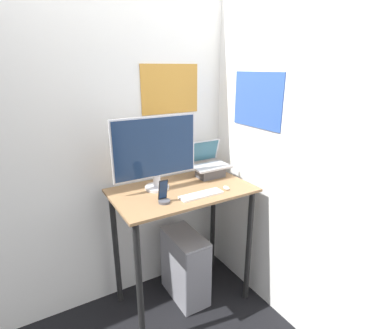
{
  "coord_description": "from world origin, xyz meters",
  "views": [
    {
      "loc": [
        -1.0,
        -1.52,
        1.88
      ],
      "look_at": [
        0.09,
        0.31,
        1.19
      ],
      "focal_mm": 28.0,
      "sensor_mm": 36.0,
      "label": 1
    }
  ],
  "objects_px": {
    "mouse": "(226,188)",
    "computer_tower": "(185,266)",
    "monitor": "(156,153)",
    "laptop": "(209,167)",
    "keyboard": "(201,195)",
    "cell_phone": "(164,197)"
  },
  "relations": [
    {
      "from": "monitor",
      "to": "mouse",
      "type": "xyz_separation_m",
      "value": [
        0.44,
        -0.28,
        -0.27
      ]
    },
    {
      "from": "keyboard",
      "to": "computer_tower",
      "type": "relative_size",
      "value": 0.56
    },
    {
      "from": "keyboard",
      "to": "cell_phone",
      "type": "distance_m",
      "value": 0.28
    },
    {
      "from": "laptop",
      "to": "monitor",
      "type": "height_order",
      "value": "monitor"
    },
    {
      "from": "cell_phone",
      "to": "computer_tower",
      "type": "bearing_deg",
      "value": 34.11
    },
    {
      "from": "mouse",
      "to": "computer_tower",
      "type": "bearing_deg",
      "value": 139.55
    },
    {
      "from": "monitor",
      "to": "laptop",
      "type": "bearing_deg",
      "value": 3.02
    },
    {
      "from": "keyboard",
      "to": "mouse",
      "type": "relative_size",
      "value": 5.57
    },
    {
      "from": "laptop",
      "to": "mouse",
      "type": "bearing_deg",
      "value": -99.24
    },
    {
      "from": "monitor",
      "to": "cell_phone",
      "type": "relative_size",
      "value": 3.97
    },
    {
      "from": "mouse",
      "to": "computer_tower",
      "type": "xyz_separation_m",
      "value": [
        -0.24,
        0.21,
        -0.73
      ]
    },
    {
      "from": "keyboard",
      "to": "computer_tower",
      "type": "xyz_separation_m",
      "value": [
        -0.02,
        0.21,
        -0.73
      ]
    },
    {
      "from": "keyboard",
      "to": "cell_phone",
      "type": "bearing_deg",
      "value": 173.36
    },
    {
      "from": "cell_phone",
      "to": "laptop",
      "type": "bearing_deg",
      "value": 26.53
    },
    {
      "from": "monitor",
      "to": "computer_tower",
      "type": "relative_size",
      "value": 1.11
    },
    {
      "from": "laptop",
      "to": "computer_tower",
      "type": "xyz_separation_m",
      "value": [
        -0.29,
        -0.1,
        -0.8
      ]
    },
    {
      "from": "laptop",
      "to": "monitor",
      "type": "xyz_separation_m",
      "value": [
        -0.49,
        -0.03,
        0.2
      ]
    },
    {
      "from": "computer_tower",
      "to": "laptop",
      "type": "bearing_deg",
      "value": 18.96
    },
    {
      "from": "monitor",
      "to": "cell_phone",
      "type": "distance_m",
      "value": 0.35
    },
    {
      "from": "laptop",
      "to": "computer_tower",
      "type": "height_order",
      "value": "laptop"
    },
    {
      "from": "keyboard",
      "to": "cell_phone",
      "type": "xyz_separation_m",
      "value": [
        -0.28,
        0.03,
        0.04
      ]
    },
    {
      "from": "laptop",
      "to": "keyboard",
      "type": "height_order",
      "value": "laptop"
    }
  ]
}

